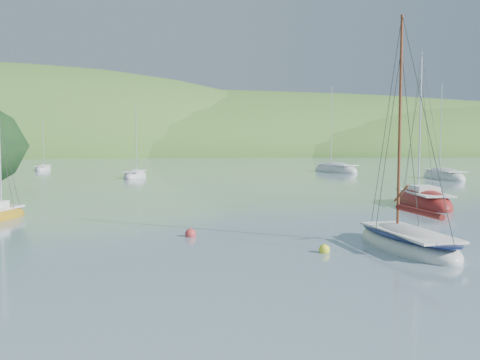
{
  "coord_description": "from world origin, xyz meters",
  "views": [
    {
      "loc": [
        -5.58,
        -20.33,
        4.38
      ],
      "look_at": [
        -1.47,
        8.0,
        2.28
      ],
      "focal_mm": 40.0,
      "sensor_mm": 36.0,
      "label": 1
    }
  ],
  "objects": [
    {
      "name": "distant_sloop_d",
      "position": [
        26.48,
        37.09,
        0.2
      ],
      "size": [
        3.34,
        8.52,
        11.97
      ],
      "rotation": [
        0.0,
        0.0,
        -0.05
      ],
      "color": "white",
      "rests_on": "ground"
    },
    {
      "name": "distant_sloop_b",
      "position": [
        18.49,
        51.98,
        0.21
      ],
      "size": [
        5.68,
        9.72,
        13.1
      ],
      "rotation": [
        0.0,
        0.0,
        0.28
      ],
      "color": "white",
      "rests_on": "ground"
    },
    {
      "name": "distant_sloop_c",
      "position": [
        -23.38,
        63.04,
        0.15
      ],
      "size": [
        2.05,
        5.71,
        8.13
      ],
      "rotation": [
        0.0,
        0.0,
        -0.01
      ],
      "color": "white",
      "rests_on": "ground"
    },
    {
      "name": "sloop_red",
      "position": [
        11.91,
        13.56,
        0.22
      ],
      "size": [
        3.5,
        7.91,
        11.33
      ],
      "rotation": [
        0.0,
        0.0,
        -0.12
      ],
      "color": "maroon",
      "rests_on": "ground"
    },
    {
      "name": "distant_sloop_a",
      "position": [
        -8.87,
        44.6,
        0.17
      ],
      "size": [
        3.48,
        6.83,
        9.29
      ],
      "rotation": [
        0.0,
        0.0,
        -0.19
      ],
      "color": "white",
      "rests_on": "ground"
    },
    {
      "name": "ground",
      "position": [
        0.0,
        0.0,
        0.0
      ],
      "size": [
        700.0,
        700.0,
        0.0
      ],
      "primitive_type": "plane",
      "color": "#7491A1",
      "rests_on": "ground"
    },
    {
      "name": "daysailer_white",
      "position": [
        4.27,
        -0.01,
        0.23
      ],
      "size": [
        2.92,
        6.82,
        10.25
      ],
      "rotation": [
        0.0,
        0.0,
        0.07
      ],
      "color": "white",
      "rests_on": "ground"
    },
    {
      "name": "shoreline_hills",
      "position": [
        -9.66,
        172.42,
        0.0
      ],
      "size": [
        690.0,
        135.0,
        56.0
      ],
      "color": "#35762D",
      "rests_on": "ground"
    },
    {
      "name": "mooring_buoys",
      "position": [
        2.21,
        5.03,
        0.12
      ],
      "size": [
        16.04,
        11.2,
        0.5
      ],
      "color": "#F8F52B",
      "rests_on": "ground"
    }
  ]
}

